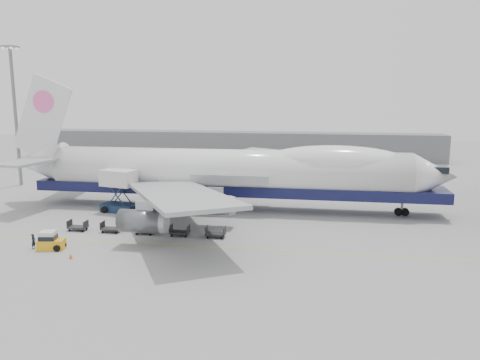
% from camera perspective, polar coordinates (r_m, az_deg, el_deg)
% --- Properties ---
extents(ground, '(260.00, 260.00, 0.00)m').
position_cam_1_polar(ground, '(58.59, -3.87, -6.25)').
color(ground, gray).
rests_on(ground, ground).
extents(apron_line, '(60.00, 0.15, 0.01)m').
position_cam_1_polar(apron_line, '(53.04, -5.39, -8.04)').
color(apron_line, gold).
rests_on(apron_line, ground).
extents(hangar, '(110.00, 8.00, 7.00)m').
position_cam_1_polar(hangar, '(127.44, -0.96, 4.33)').
color(hangar, slate).
rests_on(hangar, ground).
extents(floodlight_mast, '(2.40, 2.40, 25.43)m').
position_cam_1_polar(floodlight_mast, '(96.09, -25.75, 7.84)').
color(floodlight_mast, slate).
rests_on(floodlight_mast, ground).
extents(airliner, '(67.00, 55.30, 19.98)m').
position_cam_1_polar(airliner, '(68.67, -1.08, 1.04)').
color(airliner, white).
rests_on(airliner, ground).
extents(catering_truck, '(5.74, 4.51, 6.17)m').
position_cam_1_polar(catering_truck, '(69.47, -14.53, -1.01)').
color(catering_truck, '#162744').
rests_on(catering_truck, ground).
extents(baggage_tug, '(3.01, 2.01, 2.03)m').
position_cam_1_polar(baggage_tug, '(55.66, -22.14, -6.93)').
color(baggage_tug, '#EDA916').
rests_on(baggage_tug, ground).
extents(ground_worker, '(0.42, 0.62, 1.69)m').
position_cam_1_polar(ground_worker, '(56.53, -23.87, -6.85)').
color(ground_worker, black).
rests_on(ground_worker, ground).
extents(traffic_cone, '(0.38, 0.38, 0.57)m').
position_cam_1_polar(traffic_cone, '(51.94, -19.95, -8.73)').
color(traffic_cone, '#E7510C').
rests_on(traffic_cone, ground).
extents(dolly_0, '(2.30, 1.35, 1.30)m').
position_cam_1_polar(dolly_0, '(61.99, -19.16, -5.37)').
color(dolly_0, '#2D2D30').
rests_on(dolly_0, ground).
extents(dolly_1, '(2.30, 1.35, 1.30)m').
position_cam_1_polar(dolly_1, '(60.03, -15.46, -5.67)').
color(dolly_1, '#2D2D30').
rests_on(dolly_1, ground).
extents(dolly_2, '(2.30, 1.35, 1.30)m').
position_cam_1_polar(dolly_2, '(58.34, -11.52, -5.97)').
color(dolly_2, '#2D2D30').
rests_on(dolly_2, ground).
extents(dolly_3, '(2.30, 1.35, 1.30)m').
position_cam_1_polar(dolly_3, '(56.94, -7.36, -6.25)').
color(dolly_3, '#2D2D30').
rests_on(dolly_3, ground).
extents(dolly_4, '(2.30, 1.35, 1.30)m').
position_cam_1_polar(dolly_4, '(55.85, -3.00, -6.50)').
color(dolly_4, '#2D2D30').
rests_on(dolly_4, ground).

